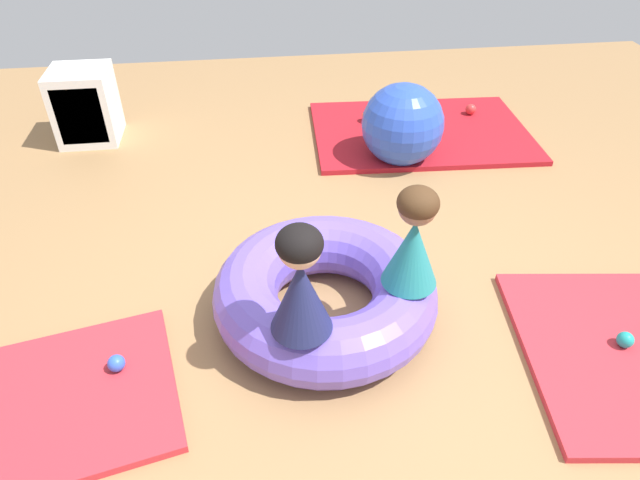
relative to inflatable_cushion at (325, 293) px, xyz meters
The scene contains 12 objects.
ground_plane 0.21m from the inflatable_cushion, 18.97° to the right, with size 8.00×8.00×0.00m, color #9E7549.
gym_mat_near_left 2.23m from the inflatable_cushion, 61.78° to the left, with size 1.72×1.20×0.04m, color #B21923.
inflatable_cushion is the anchor object (origin of this frame).
child_in_navy 0.58m from the inflatable_cushion, 112.39° to the right, with size 0.38×0.38×0.52m.
child_in_teal 0.57m from the inflatable_cushion, 20.56° to the right, with size 0.36×0.36×0.51m.
play_ball_blue 1.03m from the inflatable_cushion, 165.47° to the right, with size 0.08×0.08×0.08m, color blue.
play_ball_orange 2.26m from the inflatable_cushion, 73.04° to the left, with size 0.11×0.11×0.11m, color orange.
play_ball_red 2.69m from the inflatable_cushion, 54.77° to the left, with size 0.09×0.09×0.09m, color red.
play_ball_yellow 2.22m from the inflatable_cushion, 60.08° to the left, with size 0.06×0.06×0.06m, color yellow.
play_ball_teal_second 1.46m from the inflatable_cushion, 16.91° to the right, with size 0.08×0.08×0.08m, color teal.
exercise_ball_large 1.74m from the inflatable_cushion, 63.42° to the left, with size 0.60×0.60×0.60m, color blue.
storage_cube 2.72m from the inflatable_cushion, 125.46° to the left, with size 0.44×0.44×0.56m.
Camera 1 is at (-0.42, -2.02, 2.07)m, focal length 31.43 mm.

